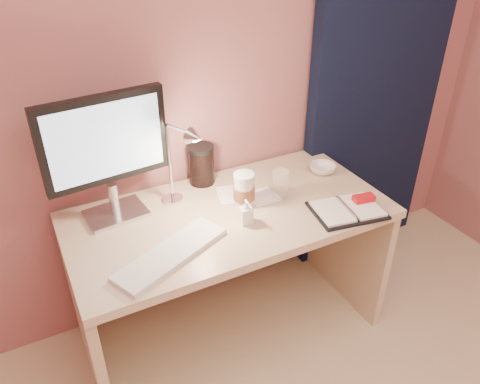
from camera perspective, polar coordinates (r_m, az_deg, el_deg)
name	(u,v)px	position (r m, az deg, el deg)	size (l,w,h in m)	color
room	(366,71)	(2.60, 15.08, 14.09)	(3.50, 3.50, 3.50)	#C6B28E
desk	(223,243)	(2.23, -2.09, -6.26)	(1.40, 0.70, 0.73)	#C9B18E
monitor	(105,148)	(1.93, -16.10, 5.23)	(0.51, 0.21, 0.54)	silver
keyboard	(171,254)	(1.82, -8.38, -7.46)	(0.49, 0.14, 0.02)	silver
planner	(349,209)	(2.10, 13.11, -2.00)	(0.34, 0.27, 0.05)	black
paper_a	(263,197)	(2.15, 2.79, -0.56)	(0.13, 0.13, 0.00)	white
paper_b	(235,194)	(2.17, -0.63, -0.21)	(0.16, 0.16, 0.00)	white
coffee_cup	(244,190)	(2.06, 0.50, 0.23)	(0.10, 0.10, 0.15)	silver
clear_cup	(280,184)	(2.12, 4.93, 0.97)	(0.07, 0.07, 0.13)	white
bowl	(323,169)	(2.37, 10.04, 2.83)	(0.13, 0.13, 0.04)	silver
lotion_bottle	(246,212)	(1.95, 0.74, -2.42)	(0.05, 0.05, 0.11)	silver
dark_jar	(201,166)	(2.23, -4.73, 3.13)	(0.12, 0.12, 0.17)	black
desk_lamp	(167,162)	(1.93, -8.88, 3.58)	(0.16, 0.24, 0.40)	silver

